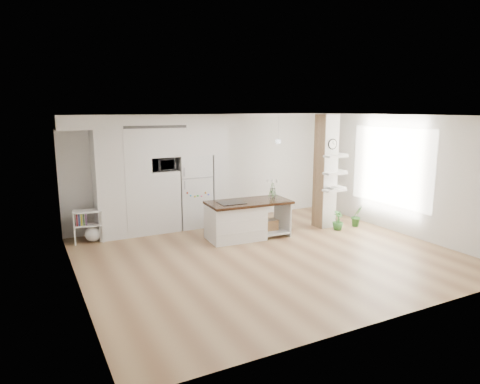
# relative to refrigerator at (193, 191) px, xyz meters

# --- Properties ---
(floor) EXTENTS (7.00, 6.00, 0.01)m
(floor) POSITION_rel_refrigerator_xyz_m (0.53, -2.68, -0.88)
(floor) COLOR tan
(floor) RESTS_ON ground
(room) EXTENTS (7.04, 6.04, 2.72)m
(room) POSITION_rel_refrigerator_xyz_m (0.53, -2.68, 0.98)
(room) COLOR white
(room) RESTS_ON ground
(cabinet_wall) EXTENTS (4.00, 0.71, 2.70)m
(cabinet_wall) POSITION_rel_refrigerator_xyz_m (-0.92, -0.01, 0.63)
(cabinet_wall) COLOR white
(cabinet_wall) RESTS_ON floor
(refrigerator) EXTENTS (0.78, 0.69, 1.75)m
(refrigerator) POSITION_rel_refrigerator_xyz_m (0.00, 0.00, 0.00)
(refrigerator) COLOR white
(refrigerator) RESTS_ON floor
(column) EXTENTS (0.69, 0.90, 2.70)m
(column) POSITION_rel_refrigerator_xyz_m (2.90, -1.55, 0.48)
(column) COLOR silver
(column) RESTS_ON floor
(window) EXTENTS (0.00, 2.40, 2.40)m
(window) POSITION_rel_refrigerator_xyz_m (4.00, -2.38, 0.62)
(window) COLOR white
(window) RESTS_ON room
(pendant_light) EXTENTS (0.12, 0.12, 0.10)m
(pendant_light) POSITION_rel_refrigerator_xyz_m (2.23, -2.53, 1.24)
(pendant_light) COLOR white
(pendant_light) RESTS_ON room
(kitchen_island) EXTENTS (1.89, 0.98, 1.40)m
(kitchen_island) POSITION_rel_refrigerator_xyz_m (0.54, -1.45, -0.44)
(kitchen_island) COLOR white
(kitchen_island) RESTS_ON floor
(bookshelf) EXTENTS (0.62, 0.41, 0.70)m
(bookshelf) POSITION_rel_refrigerator_xyz_m (-2.45, -0.19, -0.57)
(bookshelf) COLOR white
(bookshelf) RESTS_ON floor
(floor_plant_a) EXTENTS (0.29, 0.24, 0.51)m
(floor_plant_a) POSITION_rel_refrigerator_xyz_m (3.52, -1.87, -0.62)
(floor_plant_a) COLOR #316F2C
(floor_plant_a) RESTS_ON floor
(floor_plant_b) EXTENTS (0.30, 0.30, 0.45)m
(floor_plant_b) POSITION_rel_refrigerator_xyz_m (2.92, -1.90, -0.65)
(floor_plant_b) COLOR #316F2C
(floor_plant_b) RESTS_ON floor
(microwave) EXTENTS (0.54, 0.37, 0.30)m
(microwave) POSITION_rel_refrigerator_xyz_m (-0.75, -0.06, 0.69)
(microwave) COLOR #2D2D2D
(microwave) RESTS_ON cabinet_wall
(shelf_plant) EXTENTS (0.27, 0.23, 0.30)m
(shelf_plant) POSITION_rel_refrigerator_xyz_m (3.15, -1.38, 0.65)
(shelf_plant) COLOR #316F2C
(shelf_plant) RESTS_ON column
(decor_bowl) EXTENTS (0.22, 0.22, 0.05)m
(decor_bowl) POSITION_rel_refrigerator_xyz_m (2.82, -1.78, 0.13)
(decor_bowl) COLOR white
(decor_bowl) RESTS_ON column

